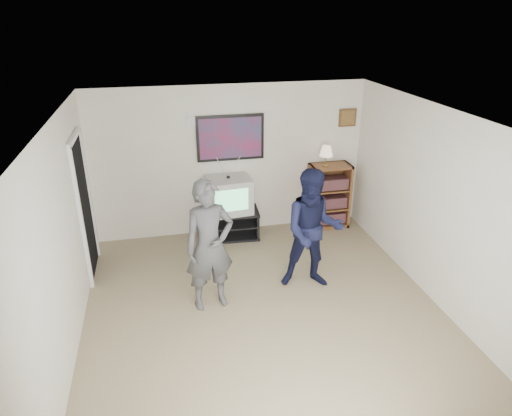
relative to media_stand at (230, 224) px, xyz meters
name	(u,v)px	position (x,y,z in m)	size (l,w,h in m)	color
room_shell	(260,214)	(0.08, -1.88, 1.01)	(4.51, 5.00, 2.51)	brown
media_stand	(230,224)	(0.00, 0.00, 0.00)	(0.98, 0.59, 0.47)	black
crt_television	(229,195)	(-0.01, 0.00, 0.53)	(0.69, 0.58, 0.58)	#B0AFAA
bookshelf	(329,196)	(1.76, 0.05, 0.33)	(0.69, 0.39, 1.13)	brown
table_lamp	(326,156)	(1.64, 0.01, 1.07)	(0.22, 0.22, 0.35)	beige
person_tall	(209,246)	(-0.56, -1.85, 0.63)	(0.63, 0.41, 1.73)	#414144
person_short	(313,230)	(0.86, -1.68, 0.61)	(0.83, 0.64, 1.70)	black
controller_left	(207,217)	(-0.55, -1.67, 0.95)	(0.04, 0.12, 0.04)	white
controller_right	(312,216)	(0.91, -1.45, 0.71)	(0.03, 0.11, 0.03)	white
poster	(230,138)	(0.08, 0.24, 1.41)	(1.10, 0.03, 0.75)	black
air_vent	(195,121)	(-0.47, 0.25, 1.71)	(0.28, 0.02, 0.14)	white
small_picture	(348,118)	(2.08, 0.25, 1.64)	(0.30, 0.03, 0.30)	#472C16
doorway	(84,209)	(-2.16, -0.63, 0.76)	(0.03, 0.85, 2.00)	black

